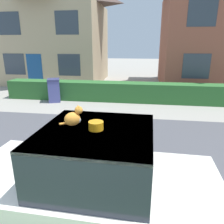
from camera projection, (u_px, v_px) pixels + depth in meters
road_strip at (102, 162)px, 5.32m from camera, size 28.00×6.65×0.01m
garden_hedge at (128, 92)px, 10.70m from camera, size 12.25×0.88×0.92m
police_car at (93, 183)px, 3.36m from camera, size 3.93×1.91×1.72m
cat at (74, 117)px, 2.87m from camera, size 0.32×0.23×0.27m
house_left at (55, 28)px, 15.42m from camera, size 6.89×5.71×7.39m
house_right at (222, 24)px, 13.46m from camera, size 7.40×6.56×7.60m
wheelie_bin at (54, 90)px, 10.60m from camera, size 0.76×0.83×1.12m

